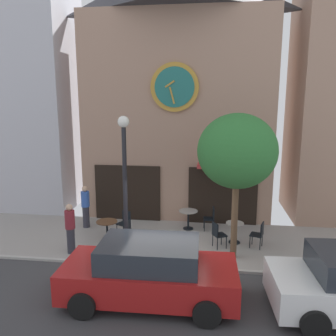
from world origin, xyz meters
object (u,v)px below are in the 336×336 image
street_lamp (125,186)px  street_tree (237,152)px  cafe_chair_facing_wall (218,233)px  cafe_chair_mid_row (125,221)px  cafe_table_center (235,230)px  cafe_chair_near_tree (211,217)px  cafe_chair_facing_street (125,231)px  cafe_table_center_right (188,216)px  parked_car_red (150,272)px  cafe_table_leftmost (107,227)px  pedestrian_blue (86,206)px  cafe_chair_curbside (259,233)px  pedestrian_maroon (70,228)px

street_lamp → street_tree: size_ratio=0.98×
street_tree → cafe_chair_facing_wall: (-0.49, 0.69, -2.89)m
cafe_chair_mid_row → cafe_table_center: bearing=-3.4°
cafe_chair_near_tree → cafe_chair_facing_street: bearing=-147.9°
cafe_table_center_right → cafe_chair_near_tree: (0.87, 0.00, -0.00)m
street_tree → parked_car_red: bearing=-130.1°
street_lamp → cafe_table_center: (3.56, 1.28, -1.78)m
cafe_table_leftmost → cafe_chair_facing_street: size_ratio=0.83×
cafe_chair_near_tree → cafe_chair_mid_row: bearing=-164.7°
cafe_table_leftmost → cafe_chair_facing_wall: bearing=-1.4°
pedestrian_blue → cafe_table_center_right: bearing=4.6°
pedestrian_blue → parked_car_red: bearing=-53.7°
street_lamp → cafe_chair_facing_street: (-0.18, 0.57, -1.74)m
street_lamp → cafe_chair_near_tree: 4.02m
cafe_table_leftmost → cafe_chair_mid_row: cafe_chair_mid_row is taller
cafe_chair_curbside → cafe_chair_near_tree: bearing=138.7°
cafe_chair_curbside → cafe_chair_mid_row: (-4.79, 0.56, 0.00)m
cafe_chair_mid_row → cafe_chair_near_tree: (3.17, 0.87, 0.00)m
cafe_chair_curbside → pedestrian_blue: size_ratio=0.54×
cafe_chair_facing_street → cafe_chair_mid_row: size_ratio=1.00×
cafe_chair_facing_street → parked_car_red: 3.43m
cafe_table_center → cafe_chair_curbside: (0.79, -0.32, 0.04)m
cafe_table_center → street_lamp: bearing=-160.2°
cafe_chair_near_tree → parked_car_red: bearing=-106.8°
cafe_table_center → cafe_chair_curbside: bearing=-22.0°
cafe_chair_facing_street → cafe_table_center_right: bearing=41.8°
cafe_chair_facing_street → cafe_chair_near_tree: 3.43m
cafe_chair_facing_wall → parked_car_red: 3.75m
cafe_table_leftmost → pedestrian_blue: pedestrian_blue is taller
street_lamp → cafe_chair_mid_row: 2.35m
cafe_table_leftmost → cafe_chair_curbside: cafe_chair_curbside is taller
cafe_chair_mid_row → pedestrian_maroon: (-1.36, -1.74, 0.33)m
cafe_table_leftmost → pedestrian_maroon: (-0.88, -1.09, 0.33)m
parked_car_red → pedestrian_maroon: bearing=142.6°
cafe_table_leftmost → cafe_chair_facing_street: bearing=-22.0°
cafe_chair_facing_wall → pedestrian_maroon: size_ratio=0.54×
cafe_chair_facing_street → cafe_chair_near_tree: bearing=32.1°
cafe_chair_curbside → street_lamp: bearing=-167.5°
cafe_table_center_right → cafe_chair_facing_street: (-2.03, -1.82, -0.00)m
cafe_chair_curbside → cafe_chair_near_tree: size_ratio=1.00×
cafe_chair_facing_wall → parked_car_red: size_ratio=0.21×
cafe_table_center_right → cafe_chair_mid_row: 2.46m
cafe_table_center_right → parked_car_red: (-0.62, -4.93, 0.23)m
cafe_chair_facing_street → cafe_table_center: bearing=10.8°
cafe_chair_mid_row → pedestrian_blue: bearing=162.3°
cafe_table_center → cafe_table_center_right: bearing=147.1°
pedestrian_blue → parked_car_red: (3.38, -4.61, -0.10)m
street_lamp → cafe_chair_near_tree: size_ratio=4.97×
cafe_chair_mid_row → cafe_table_center_right: bearing=20.6°
cafe_table_center → cafe_chair_facing_wall: bearing=-140.0°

